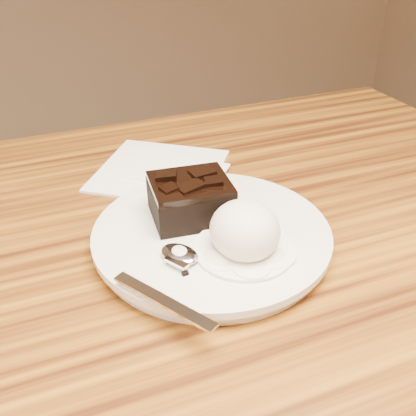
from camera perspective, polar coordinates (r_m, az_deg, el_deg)
name	(u,v)px	position (r m, az deg, el deg)	size (l,w,h in m)	color
plate	(212,237)	(0.51, 0.42, -3.39)	(0.25, 0.25, 0.02)	white
brownie	(190,202)	(0.52, -2.05, 0.74)	(0.08, 0.07, 0.04)	black
ice_cream_scoop	(245,230)	(0.46, 4.28, -2.58)	(0.07, 0.07, 0.06)	white
melt_puddle	(244,249)	(0.48, 4.18, -4.78)	(0.10, 0.10, 0.00)	white
spoon	(180,255)	(0.46, -3.31, -5.49)	(0.03, 0.16, 0.01)	silver
napkin	(160,169)	(0.66, -5.61, 4.51)	(0.16, 0.16, 0.01)	white
crumb_a	(265,228)	(0.51, 6.61, -2.37)	(0.01, 0.01, 0.00)	black
crumb_b	(275,223)	(0.52, 7.74, -1.69)	(0.01, 0.01, 0.00)	black
crumb_c	(185,273)	(0.45, -2.66, -7.57)	(0.01, 0.00, 0.00)	black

